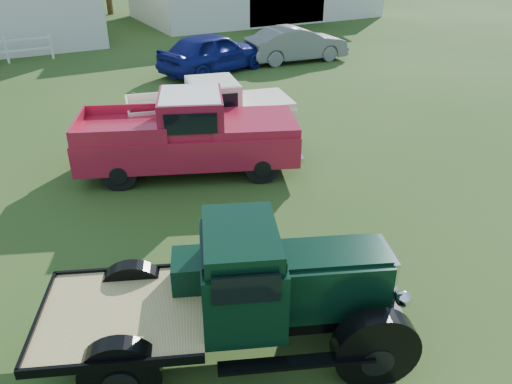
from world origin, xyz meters
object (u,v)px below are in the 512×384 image
red_pickup (188,133)px  misc_car_grey (297,44)px  vintage_flatbed (234,291)px  white_pickup (210,113)px  misc_car_blue (213,52)px

red_pickup → misc_car_grey: 12.82m
red_pickup → vintage_flatbed: bearing=-83.5°
misc_car_grey → vintage_flatbed: bearing=150.3°
vintage_flatbed → white_pickup: bearing=90.6°
vintage_flatbed → red_pickup: (1.71, 6.20, 0.00)m
white_pickup → misc_car_blue: bearing=77.7°
misc_car_blue → white_pickup: bearing=140.0°
red_pickup → misc_car_blue: bearing=84.4°
misc_car_grey → misc_car_blue: bearing=96.0°
white_pickup → red_pickup: bearing=-117.5°
misc_car_blue → vintage_flatbed: bearing=141.7°
misc_car_blue → misc_car_grey: misc_car_blue is taller
vintage_flatbed → misc_car_grey: 18.69m
vintage_flatbed → misc_car_blue: bearing=88.9°
vintage_flatbed → misc_car_blue: (6.42, 15.24, -0.17)m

